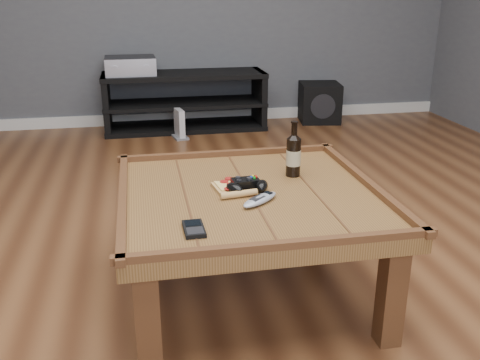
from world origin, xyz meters
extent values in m
plane|color=#472714|center=(0.00, 0.00, 0.00)|extent=(6.00, 6.00, 0.00)
cube|color=silver|center=(0.00, 2.99, 0.05)|extent=(5.00, 0.02, 0.10)
cube|color=#573718|center=(0.00, 0.00, 0.42)|extent=(1.00, 1.00, 0.06)
cube|color=#3E2410|center=(-0.42, -0.42, 0.20)|extent=(0.08, 0.08, 0.39)
cube|color=#3E2410|center=(0.42, -0.42, 0.20)|extent=(0.08, 0.08, 0.39)
cube|color=#3E2410|center=(-0.42, 0.42, 0.20)|extent=(0.08, 0.08, 0.39)
cube|color=#3E2410|center=(0.42, 0.42, 0.20)|extent=(0.08, 0.08, 0.39)
cube|color=#3E2410|center=(0.00, 0.48, 0.46)|extent=(1.03, 0.03, 0.03)
cube|color=#3E2410|center=(0.00, -0.48, 0.46)|extent=(1.03, 0.03, 0.03)
cube|color=#3E2410|center=(0.48, 0.00, 0.46)|extent=(0.03, 1.03, 0.03)
cube|color=#3E2410|center=(-0.48, 0.00, 0.46)|extent=(0.03, 1.03, 0.03)
cube|color=black|center=(0.00, 2.75, 0.48)|extent=(1.40, 0.45, 0.04)
cube|color=black|center=(0.00, 2.75, 0.23)|extent=(1.40, 0.45, 0.03)
cube|color=black|center=(0.00, 2.75, 0.02)|extent=(1.40, 0.45, 0.04)
cube|color=black|center=(-0.67, 2.75, 0.25)|extent=(0.05, 0.44, 0.50)
cube|color=black|center=(0.67, 2.75, 0.25)|extent=(0.05, 0.44, 0.50)
cylinder|color=black|center=(0.22, 0.16, 0.53)|extent=(0.06, 0.06, 0.16)
cone|color=black|center=(0.22, 0.16, 0.63)|extent=(0.06, 0.06, 0.03)
cylinder|color=black|center=(0.22, 0.16, 0.65)|extent=(0.02, 0.02, 0.06)
cylinder|color=black|center=(0.22, 0.16, 0.68)|extent=(0.03, 0.03, 0.01)
cylinder|color=tan|center=(0.22, 0.16, 0.53)|extent=(0.06, 0.06, 0.07)
cube|color=black|center=(-0.01, 0.04, 0.48)|extent=(0.11, 0.08, 0.04)
ellipsoid|color=black|center=(-0.06, -0.01, 0.47)|extent=(0.08, 0.10, 0.04)
ellipsoid|color=black|center=(0.05, 0.00, 0.47)|extent=(0.07, 0.10, 0.04)
cylinder|color=black|center=(-0.04, 0.05, 0.50)|extent=(0.02, 0.02, 0.01)
cylinder|color=black|center=(0.00, 0.03, 0.50)|extent=(0.02, 0.02, 0.01)
cylinder|color=yellow|center=(0.03, 0.06, 0.50)|extent=(0.01, 0.01, 0.01)
cylinder|color=red|center=(0.04, 0.05, 0.50)|extent=(0.01, 0.01, 0.01)
cylinder|color=#0C33CC|center=(0.02, 0.05, 0.50)|extent=(0.01, 0.01, 0.01)
cylinder|color=#0C9919|center=(0.03, 0.04, 0.50)|extent=(0.01, 0.01, 0.01)
cylinder|color=tan|center=(-0.05, -0.05, 0.46)|extent=(0.15, 0.05, 0.03)
cylinder|color=maroon|center=(-0.08, 0.00, 0.47)|extent=(0.03, 0.03, 0.00)
cylinder|color=maroon|center=(-0.04, 0.02, 0.47)|extent=(0.03, 0.03, 0.00)
cylinder|color=maroon|center=(-0.06, 0.05, 0.47)|extent=(0.03, 0.03, 0.00)
cylinder|color=maroon|center=(-0.09, 0.09, 0.47)|extent=(0.03, 0.03, 0.00)
cylinder|color=maroon|center=(-0.06, 0.12, 0.47)|extent=(0.03, 0.03, 0.00)
cube|color=black|center=(-0.25, -0.31, 0.46)|extent=(0.07, 0.13, 0.02)
cube|color=black|center=(-0.25, -0.28, 0.47)|extent=(0.05, 0.05, 0.00)
cube|color=black|center=(-0.25, -0.34, 0.47)|extent=(0.06, 0.05, 0.00)
ellipsoid|color=gray|center=(0.02, -0.11, 0.46)|extent=(0.18, 0.16, 0.03)
cube|color=black|center=(0.06, -0.08, 0.47)|extent=(0.04, 0.04, 0.00)
cube|color=black|center=(0.00, -0.12, 0.47)|extent=(0.07, 0.06, 0.00)
cube|color=black|center=(-0.45, 2.75, 0.57)|extent=(0.42, 0.35, 0.14)
cube|color=#B9BBC3|center=(-0.45, 2.58, 0.57)|extent=(0.41, 0.02, 0.14)
cylinder|color=#B9BBC3|center=(-0.57, 2.57, 0.57)|extent=(0.05, 0.02, 0.05)
cylinder|color=#B9BBC3|center=(-0.32, 2.58, 0.57)|extent=(0.05, 0.02, 0.05)
cube|color=black|center=(1.26, 2.80, 0.18)|extent=(0.41, 0.41, 0.36)
cylinder|color=black|center=(1.23, 2.62, 0.18)|extent=(0.22, 0.04, 0.22)
cube|color=slate|center=(-0.08, 2.46, 0.01)|extent=(0.14, 0.21, 0.02)
cube|color=silver|center=(-0.08, 2.46, 0.13)|extent=(0.08, 0.18, 0.23)
camera|label=1|loc=(-0.40, -1.90, 1.21)|focal=40.00mm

